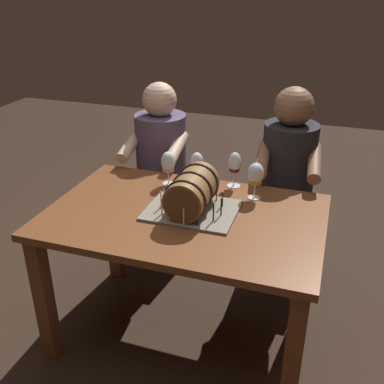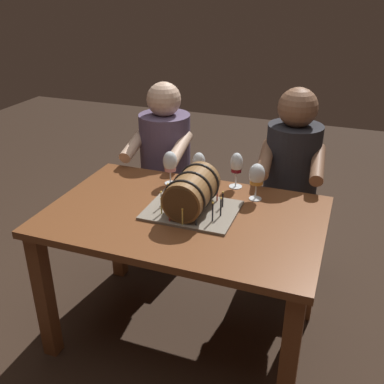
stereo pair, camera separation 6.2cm
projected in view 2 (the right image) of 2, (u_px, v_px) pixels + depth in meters
The scene contains 9 objects.
ground_plane at pixel (185, 332), 2.39m from camera, with size 8.00×8.00×0.00m, color #332319.
dining_table at pixel (184, 234), 2.13m from camera, with size 1.27×0.83×0.72m.
barrel_cake at pixel (192, 194), 2.05m from camera, with size 0.42×0.33×0.20m.
wine_glass_rose at pixel (170, 163), 2.32m from camera, with size 0.07×0.07×0.18m.
wine_glass_red at pixel (237, 165), 2.28m from camera, with size 0.07×0.07×0.19m.
wine_glass_amber at pixel (257, 176), 2.15m from camera, with size 0.08×0.08×0.19m.
wine_glass_empty at pixel (199, 163), 2.31m from camera, with size 0.07×0.07×0.18m.
person_seated_left at pixel (166, 183), 2.85m from camera, with size 0.36×0.46×1.16m.
person_seated_right at pixel (288, 201), 2.60m from camera, with size 0.36×0.46×1.19m.
Camera 2 is at (0.67, -1.70, 1.72)m, focal length 41.98 mm.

